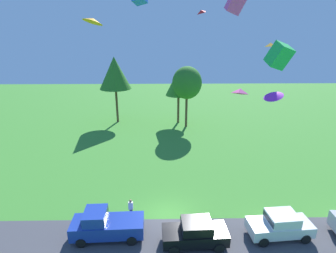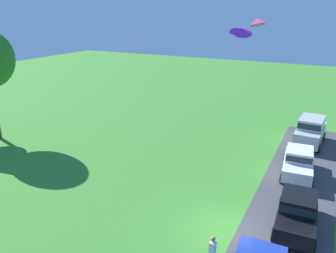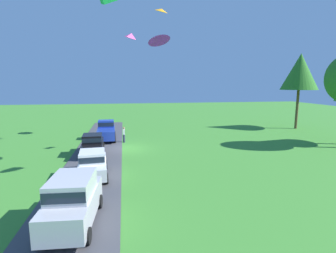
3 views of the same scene
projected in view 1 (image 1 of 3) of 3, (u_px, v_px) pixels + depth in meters
ground_plane at (168, 217)px, 20.71m from camera, size 120.00×120.00×0.00m
pavement_strip at (169, 240)px, 18.33m from camera, size 36.00×4.40×0.06m
car_pickup_mid_row at (105, 224)px, 18.31m from camera, size 5.07×2.21×2.14m
car_sedan_far_end at (195, 232)px, 17.67m from camera, size 4.48×2.13×1.84m
car_sedan_by_flagpole at (280, 224)px, 18.40m from camera, size 4.53×2.24×1.84m
person_on_lawn at (131, 209)px, 20.28m from camera, size 0.36×0.24×1.71m
tree_left_of_center at (115, 73)px, 40.86m from camera, size 4.98×4.98×10.51m
tree_center_back at (179, 82)px, 41.06m from camera, size 4.11×4.11×8.67m
tree_right_of_center at (187, 83)px, 38.95m from camera, size 4.42×4.42×9.32m
kite_diamond_over_trees at (270, 45)px, 22.94m from camera, size 1.05×1.21×0.40m
kite_delta_near_flag at (273, 95)px, 19.98m from camera, size 2.01×2.01×0.83m
kite_delta_topmost at (93, 20)px, 20.02m from camera, size 2.20×2.20×0.77m
kite_diamond_low_drifter at (201, 11)px, 26.05m from camera, size 1.15×1.16×0.54m
kite_box_mid_center at (279, 56)px, 15.78m from camera, size 1.52×1.54×1.83m
kite_diamond_high_right at (240, 91)px, 18.17m from camera, size 1.15×1.12×0.57m
kite_box_trailing_tail at (236, 3)px, 18.29m from camera, size 1.39×1.37×1.79m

